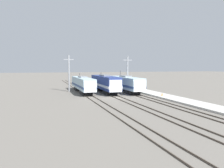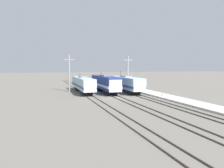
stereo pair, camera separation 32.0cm
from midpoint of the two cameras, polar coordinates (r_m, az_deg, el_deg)
The scene contains 11 objects.
ground_plane at distance 45.21m, azimuth 0.88°, elevation -3.39°, with size 400.00×400.00×0.00m, color #666059.
rail_pair_far_left at distance 43.85m, azimuth -5.51°, elevation -3.56°, with size 1.51×120.00×0.15m.
rail_pair_center at distance 45.20m, azimuth 0.88°, elevation -3.30°, with size 1.51×120.00×0.15m.
rail_pair_far_right at distance 47.08m, azimuth 6.82°, elevation -3.02°, with size 1.51×120.00×0.15m.
locomotive_far_left at distance 53.38m, azimuth -7.80°, elevation -0.01°, with size 2.84×18.30×4.52m.
locomotive_center at distance 52.60m, azimuth -1.91°, elevation 0.16°, with size 3.01×16.64×4.83m.
locomotive_far_right at distance 53.60m, azimuth 3.58°, elevation 0.10°, with size 3.08×16.83×5.24m.
catenary_tower_left at distance 55.79m, azimuth -11.35°, elevation 2.89°, with size 2.51×0.39×9.13m.
catenary_tower_right at distance 59.65m, azimuth 3.92°, elevation 3.07°, with size 2.51×0.39×9.13m.
platform at distance 49.07m, azimuth 11.55°, elevation -2.68°, with size 4.00×120.00×0.30m.
traffic_cone at distance 46.17m, azimuth 12.75°, elevation -2.61°, with size 0.32×0.32×0.56m.
Camera 1 is at (-14.45, -42.39, 6.25)m, focal length 35.00 mm.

